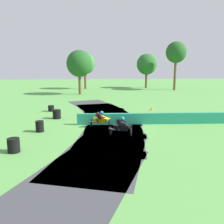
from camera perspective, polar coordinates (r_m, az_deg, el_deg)
The scene contains 14 objects.
ground_plane at distance 19.79m, azimuth 0.13°, elevation -2.90°, with size 120.00×120.00×0.00m, color #569947.
track_asphalt at distance 19.77m, azimuth -2.20°, elevation -2.92°, with size 8.13×27.96×0.01m.
safety_barrier at distance 20.60m, azimuth 14.94°, elevation -1.44°, with size 0.30×16.27×0.90m, color #1E8466.
motorcycle_lead_black at distance 16.52m, azimuth 2.31°, elevation -3.44°, with size 1.70×1.03×1.43m.
motorcycle_chase_yellow at distance 18.79m, azimuth -2.59°, elevation -1.72°, with size 1.70×0.93×1.42m.
tire_stack_near at distance 14.63m, azimuth -22.09°, elevation -7.25°, with size 0.67×0.67×0.80m.
tire_stack_mid_a at distance 18.33m, azimuth -16.60°, elevation -3.24°, with size 0.58×0.58×0.80m.
tire_stack_mid_b at distance 22.33m, azimuth -12.83°, elevation -0.50°, with size 0.72×0.72×0.80m.
tire_stack_far at distance 25.95m, azimuth -14.09°, elevation 0.82°, with size 0.62×0.62×0.60m.
traffic_cone at distance 26.05m, azimuth 9.22°, elevation 0.88°, with size 0.28×0.28×0.44m, color orange.
tree_far_left at distance 48.19m, azimuth -6.36°, elevation 11.16°, with size 3.80×3.80×6.87m.
tree_far_right at distance 47.31m, azimuth 14.80°, elevation 13.30°, with size 3.71×3.71×8.88m.
tree_mid_rise at distance 50.12m, azimuth 8.12°, elevation 11.00°, with size 3.97×3.97×6.85m.
tree_behind_barrier at distance 39.42m, azimuth -7.68°, elevation 11.16°, with size 4.02×4.02×7.00m.
Camera 1 is at (-1.41, -19.14, 4.83)m, focal length 38.97 mm.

